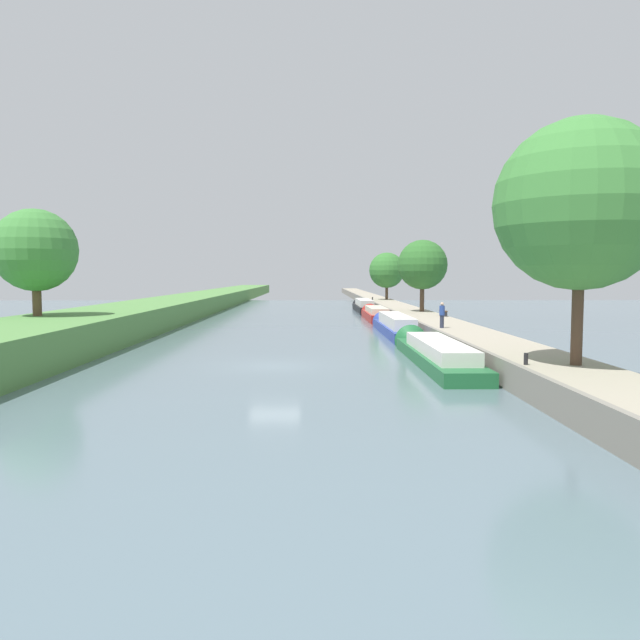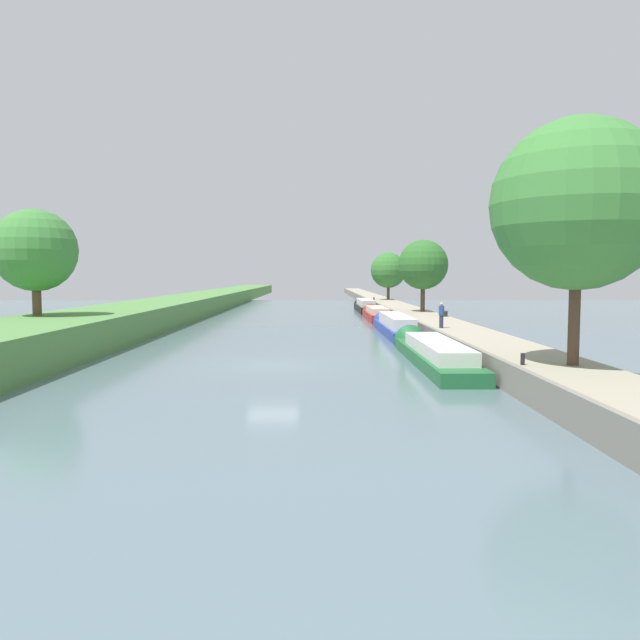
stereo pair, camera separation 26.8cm
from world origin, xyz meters
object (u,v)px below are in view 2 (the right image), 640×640
narrowboat_black (365,306)px  mooring_bollard_near (523,359)px  mooring_bollard_far (374,299)px  park_bench (444,312)px  narrowboat_green (431,352)px  narrowboat_blue (394,326)px  narrowboat_red (376,314)px  person_walking (441,315)px

narrowboat_black → mooring_bollard_near: bearing=-88.1°
mooring_bollard_far → park_bench: bearing=-85.1°
mooring_bollard_near → park_bench: park_bench is taller
narrowboat_green → mooring_bollard_near: 8.77m
mooring_bollard_near → narrowboat_blue: bearing=94.4°
narrowboat_red → park_bench: bearing=-68.5°
narrowboat_green → park_bench: bearing=76.3°
narrowboat_red → park_bench: (4.50, -11.45, 0.89)m
narrowboat_black → person_walking: size_ratio=8.68×
narrowboat_red → person_walking: bearing=-85.0°
narrowboat_green → mooring_bollard_far: size_ratio=32.93×
narrowboat_black → mooring_bollard_far: mooring_bollard_far is taller
person_walking → mooring_bollard_far: (-0.23, 43.47, -0.65)m
narrowboat_red → person_walking: (1.98, -22.78, 1.41)m
person_walking → park_bench: (2.52, 11.32, -0.53)m
park_bench → mooring_bollard_far: bearing=94.9°
narrowboat_blue → narrowboat_green: bearing=-90.0°
mooring_bollard_near → mooring_bollard_far: bearing=90.0°
narrowboat_red → narrowboat_black: bearing=90.1°
mooring_bollard_far → park_bench: (2.75, -32.15, 0.12)m
narrowboat_blue → narrowboat_red: narrowboat_blue is taller
park_bench → narrowboat_red: bearing=111.5°
narrowboat_green → narrowboat_blue: narrowboat_blue is taller
narrowboat_blue → mooring_bollard_near: (1.84, -23.70, 0.69)m
narrowboat_blue → mooring_bollard_near: 23.78m
narrowboat_green → person_walking: size_ratio=8.93×
mooring_bollard_near → park_bench: 27.60m
narrowboat_green → mooring_bollard_near: (1.85, -8.54, 0.81)m
narrowboat_black → narrowboat_green: bearing=-90.1°
narrowboat_red → mooring_bollard_near: mooring_bollard_near is taller
narrowboat_green → person_walking: bearing=74.7°
park_bench → mooring_bollard_near: bearing=-95.7°
narrowboat_green → narrowboat_red: bearing=89.8°
narrowboat_black → mooring_bollard_near: (1.76, -53.31, 0.68)m
narrowboat_black → person_walking: bearing=-86.9°
narrowboat_red → mooring_bollard_near: bearing=-87.4°
narrowboat_blue → narrowboat_black: narrowboat_black is taller
narrowboat_red → park_bench: park_bench is taller
narrowboat_blue → narrowboat_black: bearing=89.8°
person_walking → mooring_bollard_near: (-0.23, -16.13, -0.65)m
narrowboat_green → narrowboat_black: narrowboat_black is taller
park_bench → person_walking: bearing=-102.6°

